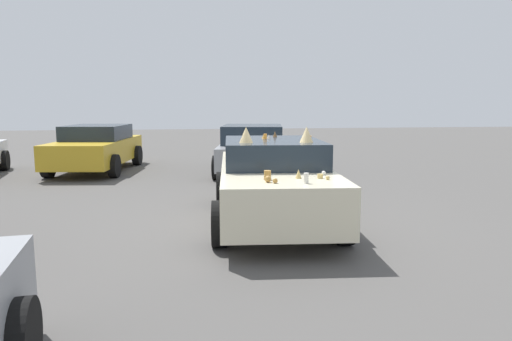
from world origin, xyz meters
The scene contains 4 objects.
ground_plane centered at (0.00, 0.00, 0.00)m, with size 60.00×60.00×0.00m, color #514F4C.
art_car_decorated centered at (0.02, 0.00, 0.74)m, with size 4.65×2.32×1.67m.
parked_sedan_far_left centered at (6.80, 4.21, 0.72)m, with size 4.48×2.46×1.39m.
parked_sedan_row_back_center centered at (5.68, -0.44, 0.72)m, with size 4.58×2.62×1.42m.
Camera 1 is at (-7.69, 1.44, 2.03)m, focal length 32.22 mm.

